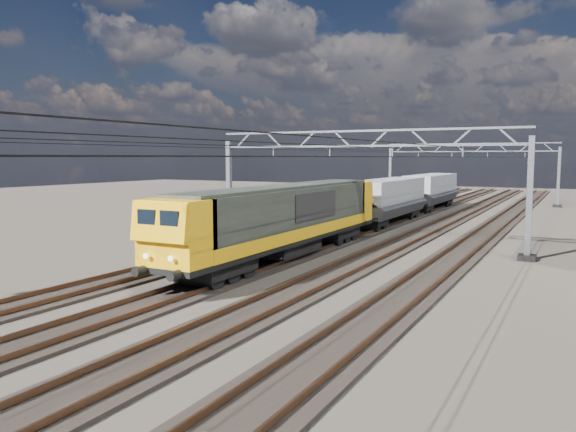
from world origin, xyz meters
The scene contains 11 objects.
ground centered at (0.00, 0.00, 0.00)m, with size 160.00×160.00×0.00m, color #2A251F.
track_outer_west centered at (-6.00, 0.00, 0.07)m, with size 2.60×140.00×0.30m.
track_loco centered at (-2.00, 0.00, 0.07)m, with size 2.60×140.00×0.30m.
track_inner_east centered at (2.00, 0.00, 0.07)m, with size 2.60×140.00×0.30m.
track_outer_east centered at (6.00, 0.00, 0.07)m, with size 2.60×140.00×0.30m.
catenary_gantry_mid centered at (0.00, 4.00, 3.91)m, with size 19.90×0.90×7.11m.
catenary_gantry_far centered at (0.00, 40.00, 3.91)m, with size 19.90×0.90×7.11m.
overhead_wires centered at (0.00, 8.00, 5.75)m, with size 12.03×140.00×0.53m.
locomotive centered at (-2.00, -1.79, 2.33)m, with size 2.76×21.10×3.62m.
hopper_wagon_lead centered at (-2.00, 15.91, 2.23)m, with size 3.38×13.00×3.25m.
hopper_wagon_mid centered at (-2.00, 30.11, 2.23)m, with size 3.38×13.00×3.25m.
Camera 1 is at (12.02, -28.05, 5.48)m, focal length 35.00 mm.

